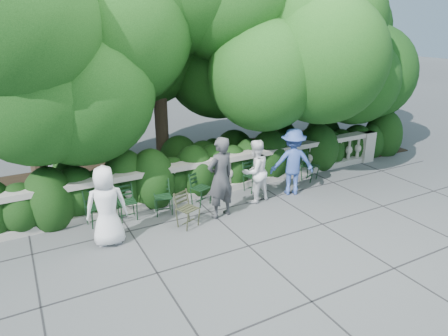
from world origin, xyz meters
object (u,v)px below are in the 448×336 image
person_businessman (106,206)px  person_casual_man (255,171)px  chair_weathered (193,228)px  chair_e (313,181)px  person_older_blue (292,162)px  chair_c (165,216)px  person_woman_grey (220,178)px  chair_b (130,222)px  chair_f (256,192)px  chair_d (205,205)px  chair_a (101,227)px

person_businessman → person_casual_man: 3.82m
chair_weathered → person_casual_man: (2.02, 0.59, 0.82)m
chair_e → person_older_blue: (-1.11, -0.38, 0.90)m
person_older_blue → chair_c: bearing=17.8°
chair_e → person_woman_grey: 3.63m
chair_b → chair_f: same height
chair_f → person_businessman: 4.31m
person_businessman → chair_e: bearing=-164.7°
chair_e → person_woman_grey: size_ratio=0.43×
person_casual_man → chair_b: bearing=-17.6°
chair_c → chair_f: bearing=14.2°
chair_e → person_businessman: (-6.06, -0.65, 0.86)m
chair_d → chair_e: size_ratio=1.00×
chair_d → chair_weathered: (-0.77, -0.94, 0.00)m
chair_d → chair_f: size_ratio=1.00×
chair_a → chair_f: 4.18m
person_casual_man → chair_c: bearing=-17.2°
person_older_blue → person_businessman: bearing=26.5°
chair_b → chair_f: 3.53m
chair_d → person_older_blue: 2.59m
chair_b → chair_e: same height
chair_a → person_businessman: (0.03, -0.82, 0.86)m
chair_a → chair_e: 6.10m
person_woman_grey → person_casual_man: 1.23m
chair_c → person_older_blue: size_ratio=0.47×
chair_f → person_woman_grey: 1.97m
person_older_blue → person_casual_man: bearing=20.6°
person_businessman → person_casual_man: (3.81, 0.33, -0.03)m
chair_c → chair_d: (1.11, 0.07, 0.00)m
person_casual_man → chair_e: bearing=177.8°
chair_d → person_woman_grey: 1.21m
chair_d → person_businessman: (-2.56, -0.68, 0.86)m
chair_e → person_casual_man: size_ratio=0.51×
chair_a → person_woman_grey: (2.66, -0.83, 0.99)m
chair_d → chair_a: bearing=156.9°
chair_d → person_businessman: size_ratio=0.49×
chair_weathered → chair_a: bearing=128.8°
chair_c → person_casual_man: (2.36, -0.28, 0.82)m
person_businessman → person_woman_grey: size_ratio=0.87×
chair_a → person_older_blue: bearing=-17.6°
chair_weathered → chair_e: bearing=-8.5°
chair_b → chair_weathered: (1.16, -0.99, 0.00)m
person_woman_grey → chair_f: bearing=-164.1°
chair_a → person_casual_man: bearing=-18.7°
chair_e → person_businessman: size_ratio=0.49×
person_woman_grey → person_casual_man: size_ratio=1.20×
person_woman_grey → chair_c: bearing=-38.9°
chair_f → person_woman_grey: bearing=-164.5°
chair_b → chair_d: size_ratio=1.00×
chair_b → person_casual_man: size_ratio=0.51×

